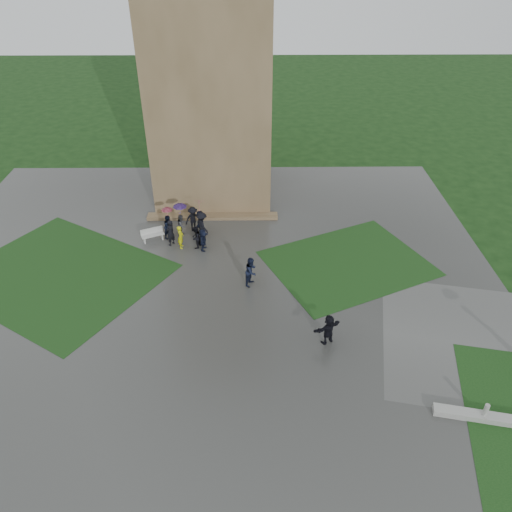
{
  "coord_description": "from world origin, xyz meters",
  "views": [
    {
      "loc": [
        2.7,
        -19.51,
        17.3
      ],
      "look_at": [
        2.94,
        4.11,
        1.2
      ],
      "focal_mm": 35.0,
      "sensor_mm": 36.0,
      "label": 1
    }
  ],
  "objects_px": {
    "pedestrian_mid": "(251,271)",
    "pedestrian_near": "(328,329)",
    "tower": "(210,67)",
    "bench": "(152,234)"
  },
  "relations": [
    {
      "from": "bench",
      "to": "pedestrian_near",
      "type": "height_order",
      "value": "pedestrian_near"
    },
    {
      "from": "bench",
      "to": "tower",
      "type": "bearing_deg",
      "value": 39.27
    },
    {
      "from": "tower",
      "to": "pedestrian_near",
      "type": "relative_size",
      "value": 10.94
    },
    {
      "from": "tower",
      "to": "pedestrian_near",
      "type": "height_order",
      "value": "tower"
    },
    {
      "from": "tower",
      "to": "pedestrian_mid",
      "type": "relative_size",
      "value": 10.24
    },
    {
      "from": "bench",
      "to": "pedestrian_near",
      "type": "distance_m",
      "value": 13.77
    },
    {
      "from": "pedestrian_mid",
      "to": "tower",
      "type": "bearing_deg",
      "value": 38.8
    },
    {
      "from": "tower",
      "to": "pedestrian_near",
      "type": "bearing_deg",
      "value": -69.08
    },
    {
      "from": "bench",
      "to": "pedestrian_mid",
      "type": "distance_m",
      "value": 7.9
    },
    {
      "from": "pedestrian_mid",
      "to": "pedestrian_near",
      "type": "distance_m",
      "value": 6.0
    }
  ]
}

